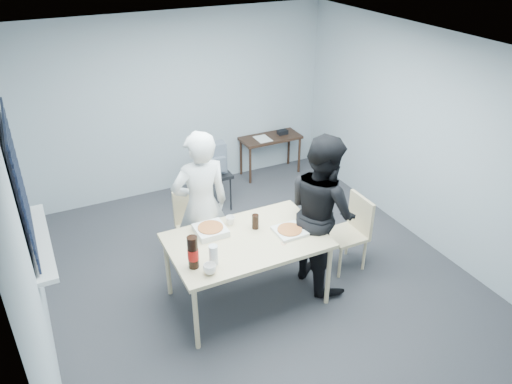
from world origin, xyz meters
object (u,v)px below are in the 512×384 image
chair_far (194,221)px  person_black (322,211)px  chair_right (352,227)px  stool (215,180)px  person_white (201,207)px  side_table (270,141)px  dining_table (247,244)px  mug_a (210,269)px  soda_bottle (193,253)px  backpack (215,159)px  mug_b (230,220)px

chair_far → person_black: size_ratio=0.50×
chair_right → person_black: size_ratio=0.50×
chair_right → stool: chair_right is taller
chair_right → person_white: (-1.61, 0.61, 0.37)m
chair_far → stool: bearing=56.0°
side_table → person_white: bearing=-133.9°
dining_table → chair_far: (-0.23, 0.97, -0.20)m
chair_right → mug_a: (-1.90, -0.38, 0.31)m
person_black → soda_bottle: (-1.52, -0.17, 0.05)m
chair_far → backpack: (0.66, 0.96, 0.26)m
person_black → backpack: size_ratio=4.04×
person_white → chair_right: bearing=159.1°
chair_right → soda_bottle: (-2.00, -0.22, 0.42)m
side_table → soda_bottle: 3.61m
side_table → soda_bottle: size_ratio=2.85×
side_table → mug_b: bearing=-126.4°
chair_far → backpack: size_ratio=2.03×
chair_right → soda_bottle: bearing=-173.6°
chair_far → person_black: (1.12, -1.00, 0.37)m
chair_far → stool: (0.66, 0.98, -0.06)m
dining_table → person_white: (-0.25, 0.64, 0.17)m
dining_table → soda_bottle: (-0.64, -0.20, 0.22)m
chair_far → stool: 1.18m
chair_far → mug_a: size_ratio=7.24×
side_table → mug_b: (-1.66, -2.26, 0.26)m
dining_table → side_table: size_ratio=1.67×
person_black → backpack: bearing=13.1°
dining_table → mug_b: bearing=96.2°
dining_table → chair_right: (1.36, 0.03, -0.20)m
mug_a → mug_b: size_ratio=1.23×
dining_table → side_table: dining_table is taller
chair_right → side_table: chair_right is taller
backpack → soda_bottle: 2.39m
person_black → side_table: 2.74m
person_black → mug_b: (-0.92, 0.36, -0.06)m
side_table → backpack: 1.38m
dining_table → stool: 2.01m
chair_far → soda_bottle: size_ratio=2.66×
backpack → mug_b: bearing=-94.5°
stool → backpack: (0.00, -0.01, 0.32)m
person_white → side_table: person_white is taller
chair_far → side_table: bearing=41.0°
dining_table → soda_bottle: 0.71m
person_white → mug_a: (-0.29, -0.99, -0.06)m
person_black → mug_a: (-1.42, -0.32, -0.06)m
mug_a → stool: bearing=67.2°
mug_a → dining_table: bearing=33.2°
side_table → person_black: bearing=-105.9°
soda_bottle → stool: bearing=63.6°
chair_far → person_white: size_ratio=0.50×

